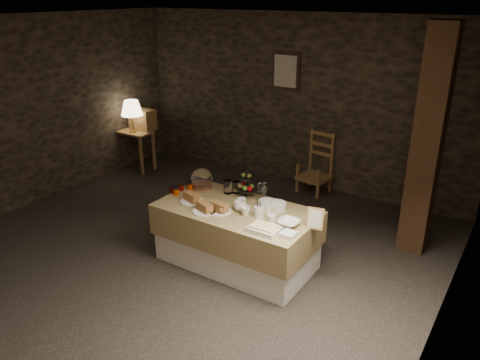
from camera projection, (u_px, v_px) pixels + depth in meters
The scene contains 28 objects.
ground_plane at pixel (196, 245), 5.68m from camera, with size 5.50×5.00×0.01m, color black.
room_shell at pixel (191, 120), 5.09m from camera, with size 5.52×5.02×2.60m.
buffet_table at pixel (237, 232), 5.16m from camera, with size 1.73×0.92×0.68m.
console_table at pixel (134, 138), 7.93m from camera, with size 0.63×0.36×0.68m.
table_lamp at pixel (132, 108), 7.66m from camera, with size 0.36×0.36×0.53m.
wine_rack at pixel (143, 119), 7.93m from camera, with size 0.42×0.26×0.34m, color #92613B.
chair at pixel (316, 165), 7.09m from camera, with size 0.48×0.46×0.72m.
timber_column at pixel (427, 144), 5.14m from camera, with size 0.30×0.30×2.60m, color black.
framed_picture at pixel (286, 71), 7.01m from camera, with size 0.45×0.04×0.55m.
plate_stack_a at pixel (267, 205), 5.01m from camera, with size 0.19×0.19×0.10m, color white.
plate_stack_b at pixel (277, 206), 5.00m from camera, with size 0.20×0.20×0.09m, color white.
cutlery_holder at pixel (259, 212), 4.83m from camera, with size 0.10×0.10×0.12m, color white.
cup_a at pixel (240, 206), 4.98m from camera, with size 0.13×0.13×0.11m, color white.
cup_b at pixel (245, 211), 4.87m from camera, with size 0.11×0.11×0.10m, color white.
mug_c at pixel (242, 202), 5.08m from camera, with size 0.09×0.09×0.10m, color white.
mug_d at pixel (271, 219), 4.71m from camera, with size 0.08×0.08×0.09m, color white.
bowl at pixel (289, 223), 4.67m from camera, with size 0.22×0.22×0.05m, color white.
cake_dome at pixel (202, 180), 5.52m from camera, with size 0.26×0.26×0.26m.
fruit_stand at pixel (246, 186), 5.31m from camera, with size 0.22×0.22×0.31m.
bread_platter_left at pixel (192, 199), 5.19m from camera, with size 0.26×0.26×0.11m.
bread_platter_center at pixel (205, 208), 4.96m from camera, with size 0.26×0.26×0.11m.
bread_platter_right at pixel (219, 208), 4.95m from camera, with size 0.26×0.26×0.11m.
jam_jars at pixel (182, 188), 5.48m from camera, with size 0.18×0.32×0.07m.
tart_dish at pixel (264, 229), 4.54m from camera, with size 0.30×0.22×0.07m.
square_dish at pixel (288, 234), 4.46m from camera, with size 0.14×0.14×0.04m, color white.
menu_frame at pixel (315, 218), 4.62m from camera, with size 0.17×0.02×0.22m, color #92613B.
storage_jar_a at pixel (228, 187), 5.40m from camera, with size 0.10×0.10×0.16m, color white.
storage_jar_b at pixel (236, 187), 5.41m from camera, with size 0.09×0.09×0.14m, color white.
Camera 1 is at (3.17, -3.86, 2.86)m, focal length 35.00 mm.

